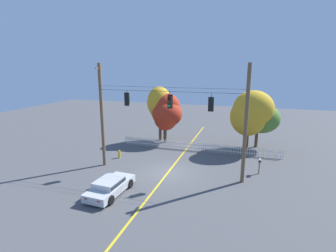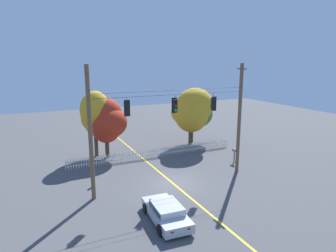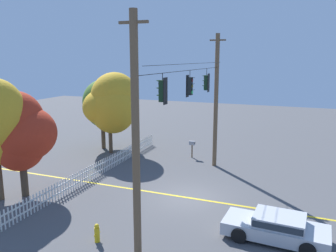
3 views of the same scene
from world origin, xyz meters
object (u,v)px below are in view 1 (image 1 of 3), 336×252
Objects in this scene: traffic_signal_southbound_primary at (211,104)px; fire_hydrant at (119,154)px; traffic_signal_westbound_side at (170,102)px; autumn_maple_far_west at (260,115)px; traffic_signal_eastbound_side at (127,99)px; autumn_maple_mid at (166,113)px; roadside_mailbox at (260,162)px; autumn_maple_near_fence at (162,108)px; autumn_oak_far_east at (250,113)px; parked_car at (110,186)px.

traffic_signal_southbound_primary is 1.77× the size of fire_hydrant.
traffic_signal_westbound_side reaches higher than autumn_maple_far_west.
traffic_signal_eastbound_side is at bearing -44.96° from fire_hydrant.
traffic_signal_eastbound_side is 1.61× the size of fire_hydrant.
traffic_signal_westbound_side is 0.24× the size of autumn_maple_mid.
roadside_mailbox is at bearing -0.12° from fire_hydrant.
traffic_signal_eastbound_side and traffic_signal_southbound_primary have the same top height.
autumn_maple_near_fence is 1.01× the size of autumn_oak_far_east.
roadside_mailbox is (7.34, 2.09, -5.09)m from traffic_signal_westbound_side.
traffic_signal_southbound_primary reaches higher than autumn_maple_far_west.
parked_car is (-6.34, -4.87, -5.52)m from traffic_signal_southbound_primary.
fire_hydrant is at bearing 135.04° from traffic_signal_eastbound_side.
parked_car is at bearing -145.97° from roadside_mailbox.
traffic_signal_eastbound_side is 12.42m from roadside_mailbox.
traffic_signal_westbound_side is 0.24× the size of autumn_maple_far_west.
autumn_maple_far_west is at bearing 41.35° from traffic_signal_eastbound_side.
traffic_signal_southbound_primary reaches higher than parked_car.
traffic_signal_eastbound_side is 0.22× the size of autumn_maple_mid.
autumn_maple_mid is 1.34× the size of parked_car.
autumn_maple_near_fence is (-3.87, 9.37, -2.08)m from traffic_signal_westbound_side.
autumn_maple_far_west reaches higher than fire_hydrant.
traffic_signal_westbound_side is 8.51m from fire_hydrant.
autumn_maple_near_fence is 8.39m from fire_hydrant.
autumn_maple_far_west reaches higher than roadside_mailbox.
traffic_signal_eastbound_side reaches higher than autumn_maple_mid.
autumn_maple_near_fence is 10.22m from autumn_oak_far_east.
autumn_maple_mid is 4.44× the size of roadside_mailbox.
traffic_signal_eastbound_side is 0.20× the size of autumn_oak_far_east.
traffic_signal_westbound_side is 10.35m from autumn_maple_near_fence.
autumn_maple_far_west is 7.20× the size of fire_hydrant.
parked_car is at bearing -142.50° from traffic_signal_southbound_primary.
parked_car is at bearing -121.41° from traffic_signal_westbound_side.
roadside_mailbox reaches higher than fire_hydrant.
traffic_signal_southbound_primary is 9.27m from autumn_oak_far_east.
autumn_oak_far_east is 16.69m from parked_car.
autumn_maple_near_fence reaches higher than autumn_oak_far_east.
traffic_signal_eastbound_side is at bearing -139.70° from autumn_oak_far_east.
traffic_signal_eastbound_side is 0.30× the size of parked_car.
autumn_oak_far_east is (6.32, 8.53, -2.07)m from traffic_signal_westbound_side.
traffic_signal_southbound_primary is at bearing -152.14° from roadside_mailbox.
traffic_signal_southbound_primary reaches higher than fire_hydrant.
traffic_signal_eastbound_side is 9.64m from autumn_maple_near_fence.
autumn_maple_mid is at bearing 90.31° from parked_car.
parked_car is (-2.98, -4.89, -5.57)m from traffic_signal_westbound_side.
autumn_maple_far_west is at bearing 54.77° from parked_car.
autumn_maple_far_west is (10.44, 1.05, 0.07)m from autumn_maple_mid.
autumn_maple_far_west is 1.33× the size of parked_car.
fire_hydrant is at bearing 167.04° from traffic_signal_southbound_primary.
autumn_maple_mid is at bearing 85.43° from traffic_signal_eastbound_side.
traffic_signal_southbound_primary is at bearing -12.96° from fire_hydrant.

